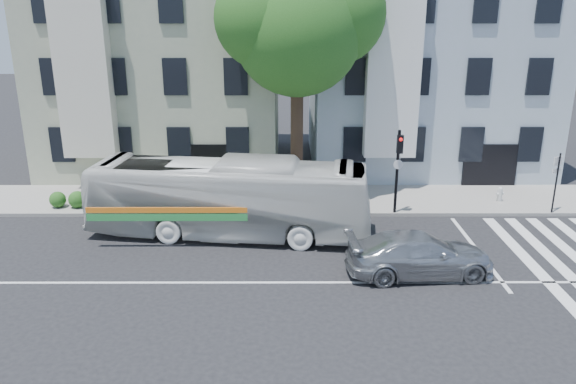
{
  "coord_description": "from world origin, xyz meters",
  "views": [
    {
      "loc": [
        -0.45,
        -16.24,
        8.42
      ],
      "look_at": [
        -0.41,
        2.06,
        2.4
      ],
      "focal_mm": 35.0,
      "sensor_mm": 36.0,
      "label": 1
    }
  ],
  "objects_px": {
    "bus": "(229,198)",
    "traffic_signal": "(398,162)",
    "sedan": "(420,254)",
    "fire_hydrant": "(500,194)"
  },
  "relations": [
    {
      "from": "bus",
      "to": "traffic_signal",
      "type": "bearing_deg",
      "value": -66.48
    },
    {
      "from": "traffic_signal",
      "to": "sedan",
      "type": "bearing_deg",
      "value": -93.11
    },
    {
      "from": "sedan",
      "to": "traffic_signal",
      "type": "xyz_separation_m",
      "value": [
        0.21,
        5.41,
        1.69
      ]
    },
    {
      "from": "fire_hydrant",
      "to": "sedan",
      "type": "bearing_deg",
      "value": -126.71
    },
    {
      "from": "sedan",
      "to": "bus",
      "type": "bearing_deg",
      "value": 57.9
    },
    {
      "from": "traffic_signal",
      "to": "fire_hydrant",
      "type": "xyz_separation_m",
      "value": [
        4.98,
        1.55,
        -1.9
      ]
    },
    {
      "from": "traffic_signal",
      "to": "fire_hydrant",
      "type": "relative_size",
      "value": 5.55
    },
    {
      "from": "bus",
      "to": "traffic_signal",
      "type": "height_order",
      "value": "traffic_signal"
    },
    {
      "from": "sedan",
      "to": "traffic_signal",
      "type": "bearing_deg",
      "value": -6.84
    },
    {
      "from": "traffic_signal",
      "to": "fire_hydrant",
      "type": "height_order",
      "value": "traffic_signal"
    }
  ]
}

